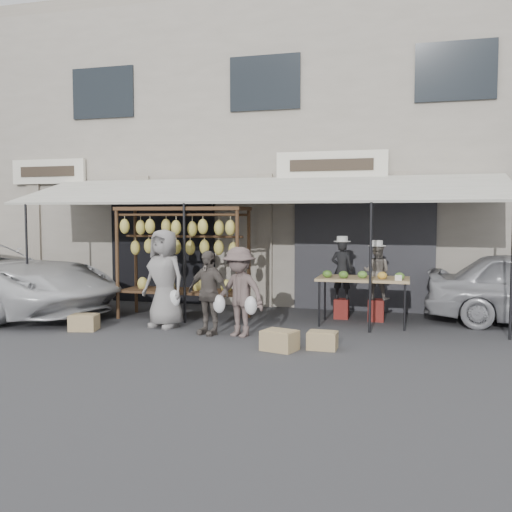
% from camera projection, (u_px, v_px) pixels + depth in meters
% --- Properties ---
extents(ground_plane, '(90.00, 90.00, 0.00)m').
position_uv_depth(ground_plane, '(214.00, 338.00, 9.62)').
color(ground_plane, '#2D2D30').
extents(shophouse, '(24.00, 6.15, 7.30)m').
position_uv_depth(shophouse, '(292.00, 158.00, 15.62)').
color(shophouse, '#A39A8D').
rests_on(shophouse, ground_plane).
extents(awning, '(10.00, 2.35, 2.92)m').
position_uv_depth(awning, '(251.00, 191.00, 11.63)').
color(awning, silver).
rests_on(awning, ground_plane).
extents(banana_rack, '(2.60, 0.90, 2.24)m').
position_uv_depth(banana_rack, '(182.00, 240.00, 11.32)').
color(banana_rack, '#3D2918').
rests_on(banana_rack, ground_plane).
extents(produce_table, '(1.70, 0.90, 1.04)m').
position_uv_depth(produce_table, '(363.00, 280.00, 10.68)').
color(produce_table, tan).
rests_on(produce_table, ground_plane).
extents(vendor_left, '(0.47, 0.34, 1.19)m').
position_uv_depth(vendor_left, '(342.00, 269.00, 11.37)').
color(vendor_left, black).
rests_on(vendor_left, stool_left).
extents(vendor_right, '(0.60, 0.51, 1.08)m').
position_uv_depth(vendor_right, '(377.00, 272.00, 11.10)').
color(vendor_right, slate).
rests_on(vendor_right, stool_right).
extents(customer_left, '(1.02, 0.82, 1.81)m').
position_uv_depth(customer_left, '(164.00, 278.00, 10.50)').
color(customer_left, gray).
rests_on(customer_left, ground_plane).
extents(customer_mid, '(0.93, 0.62, 1.46)m').
position_uv_depth(customer_mid, '(208.00, 293.00, 9.87)').
color(customer_mid, '#544D47').
rests_on(customer_mid, ground_plane).
extents(customer_right, '(1.12, 0.86, 1.53)m').
position_uv_depth(customer_right, '(239.00, 292.00, 9.70)').
color(customer_right, brown).
rests_on(customer_right, ground_plane).
extents(stool_left, '(0.36, 0.36, 0.40)m').
position_uv_depth(stool_left, '(341.00, 309.00, 11.43)').
color(stool_left, maroon).
rests_on(stool_left, ground_plane).
extents(stool_right, '(0.39, 0.39, 0.43)m').
position_uv_depth(stool_right, '(376.00, 310.00, 11.15)').
color(stool_right, maroon).
rests_on(stool_right, ground_plane).
extents(crate_near_a, '(0.60, 0.52, 0.30)m').
position_uv_depth(crate_near_a, '(280.00, 340.00, 8.73)').
color(crate_near_a, tan).
rests_on(crate_near_a, ground_plane).
extents(crate_near_b, '(0.46, 0.35, 0.27)m').
position_uv_depth(crate_near_b, '(322.00, 340.00, 8.81)').
color(crate_near_b, tan).
rests_on(crate_near_b, ground_plane).
extents(crate_far, '(0.54, 0.45, 0.28)m').
position_uv_depth(crate_far, '(84.00, 322.00, 10.26)').
color(crate_far, tan).
rests_on(crate_far, ground_plane).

